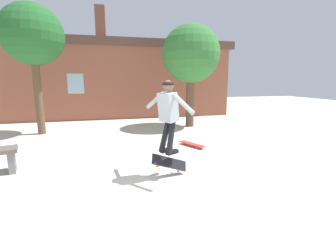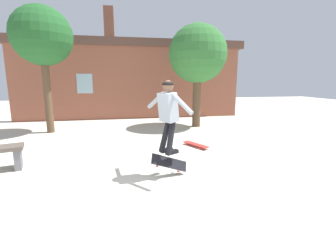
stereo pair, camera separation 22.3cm
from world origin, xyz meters
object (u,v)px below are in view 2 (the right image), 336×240
skateboard_resting (196,144)px  tree_right (198,55)px  skateboard_flipping (169,163)px  tree_left (42,37)px  skater (168,111)px

skateboard_resting → tree_right: bearing=-47.1°
tree_right → skateboard_flipping: tree_right is taller
tree_left → skater: (3.51, -4.50, -2.01)m
tree_right → tree_left: tree_left is taller
skateboard_resting → tree_left: bearing=30.4°
tree_right → skater: 5.23m
tree_right → tree_left: (-5.53, -0.07, 0.46)m
skater → skateboard_flipping: 1.03m
tree_right → tree_left: 5.55m
skater → skateboard_resting: bearing=29.5°
skater → tree_right: bearing=37.9°
skateboard_resting → skateboard_flipping: bearing=119.1°
skater → skateboard_resting: size_ratio=1.66×
tree_left → skateboard_resting: (4.64, -2.70, -3.24)m
skateboard_flipping → skater: bearing=126.3°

